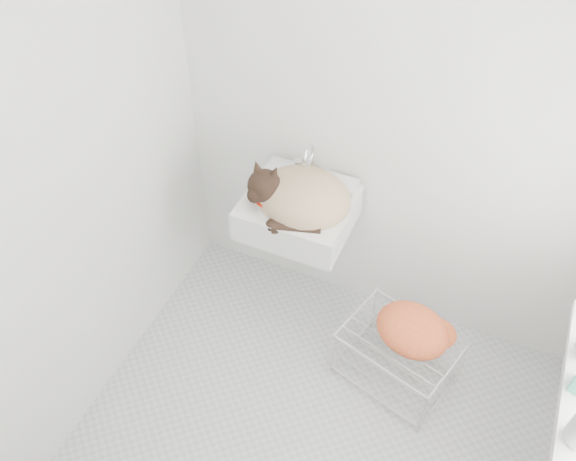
% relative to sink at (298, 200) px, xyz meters
% --- Properties ---
extents(floor, '(2.20, 2.00, 0.02)m').
position_rel_sink_xyz_m(floor, '(0.38, -0.74, -0.85)').
color(floor, silver).
rests_on(floor, ground).
extents(back_wall, '(2.20, 0.02, 2.50)m').
position_rel_sink_xyz_m(back_wall, '(0.38, 0.26, 0.40)').
color(back_wall, white).
rests_on(back_wall, ground).
extents(left_wall, '(0.02, 2.00, 2.50)m').
position_rel_sink_xyz_m(left_wall, '(-0.72, -0.74, 0.40)').
color(left_wall, white).
rests_on(left_wall, ground).
extents(sink, '(0.53, 0.46, 0.21)m').
position_rel_sink_xyz_m(sink, '(0.00, 0.00, 0.00)').
color(sink, silver).
rests_on(sink, back_wall).
extents(faucet, '(0.19, 0.13, 0.19)m').
position_rel_sink_xyz_m(faucet, '(0.00, 0.18, 0.14)').
color(faucet, silver).
rests_on(faucet, sink).
extents(cat, '(0.48, 0.39, 0.30)m').
position_rel_sink_xyz_m(cat, '(0.01, -0.02, 0.04)').
color(cat, '#CEB283').
rests_on(cat, sink).
extents(wire_rack, '(0.64, 0.53, 0.33)m').
position_rel_sink_xyz_m(wire_rack, '(0.65, -0.21, -0.70)').
color(wire_rack, beige).
rests_on(wire_rack, floor).
extents(towel, '(0.45, 0.38, 0.16)m').
position_rel_sink_xyz_m(towel, '(0.70, -0.19, -0.49)').
color(towel, gold).
rests_on(towel, wire_rack).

